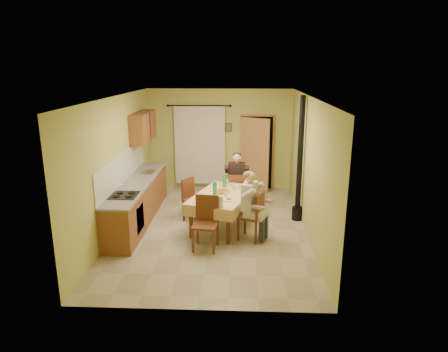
{
  "coord_description": "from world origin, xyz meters",
  "views": [
    {
      "loc": [
        0.61,
        -8.0,
        3.4
      ],
      "look_at": [
        0.25,
        0.1,
        1.15
      ],
      "focal_mm": 32.0,
      "sensor_mm": 36.0,
      "label": 1
    }
  ],
  "objects_px": {
    "chair_right": "(251,225)",
    "man_right": "(251,198)",
    "chair_far": "(237,199)",
    "chair_near": "(206,234)",
    "dining_table": "(222,211)",
    "chair_left": "(194,208)",
    "man_far": "(237,175)",
    "stove_flue": "(299,176)"
  },
  "relations": [
    {
      "from": "chair_far",
      "to": "chair_near",
      "type": "relative_size",
      "value": 0.91
    },
    {
      "from": "chair_left",
      "to": "dining_table",
      "type": "bearing_deg",
      "value": 91.91
    },
    {
      "from": "chair_right",
      "to": "man_far",
      "type": "xyz_separation_m",
      "value": [
        -0.32,
        1.66,
        0.59
      ]
    },
    {
      "from": "chair_far",
      "to": "man_far",
      "type": "xyz_separation_m",
      "value": [
        0.0,
        0.01,
        0.59
      ]
    },
    {
      "from": "chair_right",
      "to": "chair_left",
      "type": "distance_m",
      "value": 1.62
    },
    {
      "from": "man_far",
      "to": "chair_left",
      "type": "bearing_deg",
      "value": -144.66
    },
    {
      "from": "chair_far",
      "to": "man_right",
      "type": "height_order",
      "value": "man_right"
    },
    {
      "from": "man_right",
      "to": "stove_flue",
      "type": "xyz_separation_m",
      "value": [
        1.09,
        1.11,
        0.15
      ]
    },
    {
      "from": "chair_right",
      "to": "man_right",
      "type": "distance_m",
      "value": 0.59
    },
    {
      "from": "dining_table",
      "to": "chair_left",
      "type": "distance_m",
      "value": 0.79
    },
    {
      "from": "chair_left",
      "to": "man_right",
      "type": "xyz_separation_m",
      "value": [
        1.26,
        -1.0,
        0.59
      ]
    },
    {
      "from": "chair_near",
      "to": "chair_right",
      "type": "height_order",
      "value": "chair_near"
    },
    {
      "from": "chair_left",
      "to": "man_far",
      "type": "xyz_separation_m",
      "value": [
        0.96,
        0.66,
        0.59
      ]
    },
    {
      "from": "stove_flue",
      "to": "dining_table",
      "type": "bearing_deg",
      "value": -162.54
    },
    {
      "from": "dining_table",
      "to": "stove_flue",
      "type": "relative_size",
      "value": 0.72
    },
    {
      "from": "man_far",
      "to": "man_right",
      "type": "height_order",
      "value": "same"
    },
    {
      "from": "chair_far",
      "to": "man_far",
      "type": "height_order",
      "value": "man_far"
    },
    {
      "from": "man_far",
      "to": "dining_table",
      "type": "bearing_deg",
      "value": -104.29
    },
    {
      "from": "man_right",
      "to": "chair_right",
      "type": "bearing_deg",
      "value": -90.0
    },
    {
      "from": "man_far",
      "to": "stove_flue",
      "type": "relative_size",
      "value": 0.5
    },
    {
      "from": "chair_far",
      "to": "chair_near",
      "type": "bearing_deg",
      "value": -104.07
    },
    {
      "from": "chair_far",
      "to": "chair_near",
      "type": "distance_m",
      "value": 2.18
    },
    {
      "from": "stove_flue",
      "to": "chair_left",
      "type": "bearing_deg",
      "value": -177.23
    },
    {
      "from": "chair_far",
      "to": "man_far",
      "type": "distance_m",
      "value": 0.59
    },
    {
      "from": "man_right",
      "to": "chair_far",
      "type": "bearing_deg",
      "value": 32.49
    },
    {
      "from": "dining_table",
      "to": "man_right",
      "type": "relative_size",
      "value": 1.45
    },
    {
      "from": "man_far",
      "to": "stove_flue",
      "type": "xyz_separation_m",
      "value": [
        1.39,
        -0.54,
        0.15
      ]
    },
    {
      "from": "chair_near",
      "to": "chair_right",
      "type": "relative_size",
      "value": 1.03
    },
    {
      "from": "dining_table",
      "to": "chair_left",
      "type": "bearing_deg",
      "value": 165.63
    },
    {
      "from": "chair_left",
      "to": "chair_near",
      "type": "bearing_deg",
      "value": 48.92
    },
    {
      "from": "chair_far",
      "to": "chair_left",
      "type": "xyz_separation_m",
      "value": [
        -0.96,
        -0.65,
        0.0
      ]
    },
    {
      "from": "chair_near",
      "to": "chair_far",
      "type": "bearing_deg",
      "value": -98.15
    },
    {
      "from": "chair_right",
      "to": "man_right",
      "type": "bearing_deg",
      "value": 90.0
    },
    {
      "from": "chair_left",
      "to": "man_far",
      "type": "height_order",
      "value": "man_far"
    },
    {
      "from": "chair_right",
      "to": "chair_near",
      "type": "bearing_deg",
      "value": 139.81
    },
    {
      "from": "chair_left",
      "to": "man_right",
      "type": "height_order",
      "value": "man_right"
    },
    {
      "from": "chair_near",
      "to": "chair_right",
      "type": "bearing_deg",
      "value": -145.42
    },
    {
      "from": "chair_left",
      "to": "stove_flue",
      "type": "height_order",
      "value": "stove_flue"
    },
    {
      "from": "man_right",
      "to": "chair_near",
      "type": "bearing_deg",
      "value": 140.46
    },
    {
      "from": "chair_far",
      "to": "chair_left",
      "type": "bearing_deg",
      "value": -145.16
    },
    {
      "from": "chair_near",
      "to": "man_right",
      "type": "bearing_deg",
      "value": -144.77
    },
    {
      "from": "dining_table",
      "to": "chair_left",
      "type": "xyz_separation_m",
      "value": [
        -0.67,
        0.42,
        -0.09
      ]
    }
  ]
}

